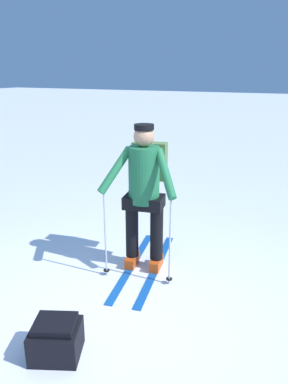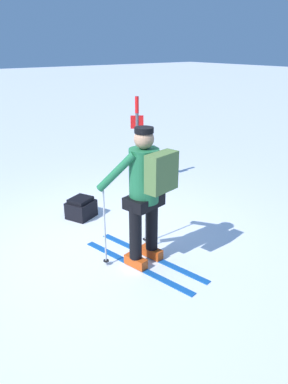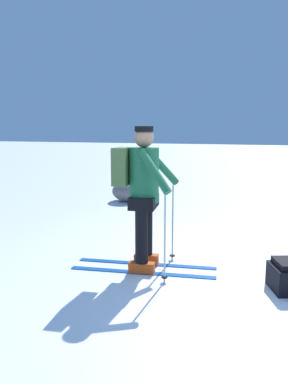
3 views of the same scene
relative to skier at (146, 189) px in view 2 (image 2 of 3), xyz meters
name	(u,v)px [view 2 (image 2 of 3)]	position (x,y,z in m)	size (l,w,h in m)	color
ground_plane	(104,242)	(0.15, -0.75, -0.99)	(80.00, 80.00, 0.00)	white
skier	(146,189)	(0.00, 0.00, 0.00)	(0.87, 1.77, 1.70)	#144C9E
dropped_backpack	(81,208)	(0.00, -1.66, -0.84)	(0.50, 0.48, 0.32)	black
trail_marker	(137,133)	(-1.62, -2.39, 0.01)	(0.22, 0.15, 1.67)	#4C4C51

